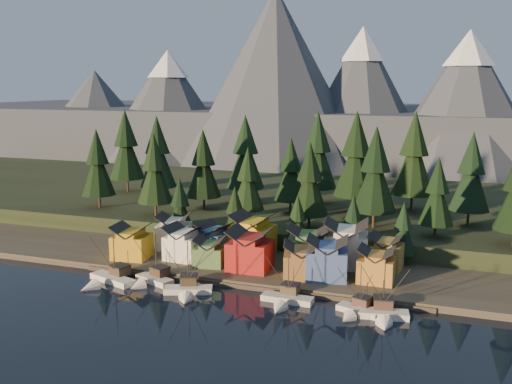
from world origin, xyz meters
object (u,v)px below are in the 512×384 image
(house_back_1, at_px, (214,239))
(boat_0, at_px, (107,274))
(house_front_0, at_px, (131,241))
(boat_4, at_px, (286,293))
(boat_1, at_px, (151,273))
(house_front_1, at_px, (184,242))
(boat_5, at_px, (356,304))
(boat_2, at_px, (187,284))
(boat_6, at_px, (384,307))
(house_back_0, at_px, (174,230))

(house_back_1, bearing_deg, boat_0, -111.05)
(house_front_0, xyz_separation_m, house_back_1, (18.27, 9.04, -0.16))
(boat_0, bearing_deg, boat_4, 20.52)
(boat_1, relative_size, house_back_1, 1.40)
(house_front_0, bearing_deg, boat_0, -87.10)
(house_back_1, bearing_deg, boat_1, -95.26)
(house_front_1, bearing_deg, boat_5, -16.22)
(boat_2, relative_size, house_front_0, 1.34)
(boat_5, bearing_deg, house_front_0, -174.38)
(boat_0, xyz_separation_m, boat_5, (55.50, 0.95, -0.14))
(house_front_0, height_order, house_back_1, house_front_0)
(boat_0, xyz_separation_m, boat_4, (40.98, 1.77, -0.08))
(boat_4, distance_m, boat_6, 19.88)
(boat_4, bearing_deg, house_back_0, 149.38)
(boat_0, xyz_separation_m, house_front_1, (10.25, 17.75, 3.64))
(boat_6, bearing_deg, boat_1, 167.61)
(house_front_0, bearing_deg, house_front_1, 8.49)
(house_front_0, bearing_deg, boat_4, -22.74)
(house_back_0, bearing_deg, boat_2, -71.41)
(boat_1, xyz_separation_m, boat_2, (10.75, -3.35, -0.05))
(boat_6, height_order, house_back_1, boat_6)
(boat_0, height_order, boat_1, boat_0)
(boat_2, bearing_deg, house_back_0, 102.42)
(boat_5, bearing_deg, house_back_1, 169.14)
(house_back_0, relative_size, house_back_1, 1.13)
(boat_5, bearing_deg, boat_4, -164.55)
(boat_1, bearing_deg, boat_2, 2.93)
(boat_5, relative_size, house_back_1, 1.25)
(boat_0, xyz_separation_m, boat_6, (60.80, 0.37, 0.23))
(boat_2, xyz_separation_m, boat_5, (35.60, 1.13, -0.22))
(boat_2, bearing_deg, boat_6, -19.21)
(boat_4, distance_m, house_front_0, 45.31)
(boat_2, height_order, boat_4, boat_2)
(boat_2, height_order, house_back_1, boat_2)
(boat_5, height_order, house_front_0, house_front_0)
(boat_6, bearing_deg, boat_0, 171.06)
(boat_0, distance_m, house_back_1, 28.47)
(house_back_0, distance_m, house_back_1, 12.59)
(boat_0, bearing_deg, boat_5, 19.04)
(boat_1, height_order, boat_2, boat_2)
(boat_0, bearing_deg, boat_2, 17.54)
(boat_0, relative_size, boat_6, 1.04)
(house_front_0, xyz_separation_m, house_front_1, (12.64, 3.40, 0.02))
(boat_0, distance_m, boat_5, 55.51)
(boat_4, xyz_separation_m, boat_6, (19.83, -1.40, 0.31))
(house_back_1, bearing_deg, boat_4, -27.60)
(boat_0, distance_m, house_front_1, 20.82)
(boat_2, height_order, house_front_0, boat_2)
(boat_4, distance_m, house_back_1, 33.32)
(boat_0, xyz_separation_m, boat_1, (9.15, 3.17, 0.13))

